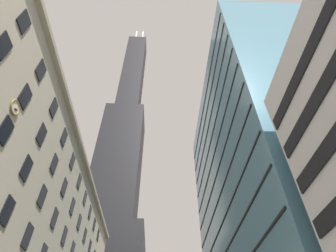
% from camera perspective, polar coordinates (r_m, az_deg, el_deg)
% --- Properties ---
extents(dark_skyscraper, '(25.66, 25.66, 191.91)m').
position_cam_1_polar(dark_skyscraper, '(109.71, -11.25, -13.25)').
color(dark_skyscraper, black).
rests_on(dark_skyscraper, ground).
extents(glass_office_midrise, '(16.20, 41.52, 52.61)m').
position_cam_1_polar(glass_office_midrise, '(49.09, 19.76, -12.40)').
color(glass_office_midrise, teal).
rests_on(glass_office_midrise, ground).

